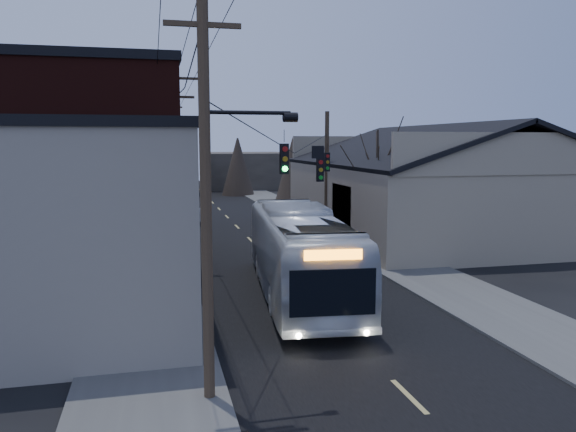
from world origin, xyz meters
name	(u,v)px	position (x,y,z in m)	size (l,w,h in m)	color
road_surface	(241,231)	(0.00, 30.00, 0.01)	(9.00, 110.00, 0.02)	black
sidewalk_left	(150,233)	(-6.50, 30.00, 0.06)	(4.00, 110.00, 0.12)	#474744
sidewalk_right	(325,227)	(6.50, 30.00, 0.06)	(4.00, 110.00, 0.12)	#474744
building_clapboard	(69,233)	(-9.00, 9.00, 3.50)	(8.00, 8.00, 7.00)	gray
building_brick	(77,172)	(-10.00, 20.00, 5.00)	(10.00, 12.00, 10.00)	black
building_left_far	(110,180)	(-9.50, 36.00, 3.50)	(9.00, 14.00, 7.00)	#322E28
warehouse	(436,197)	(13.00, 25.00, 2.70)	(16.16, 20.60, 7.73)	gray
building_far_left	(154,169)	(-6.00, 65.00, 3.00)	(10.00, 12.00, 6.00)	#322E28
building_far_right	(246,170)	(7.00, 70.00, 2.50)	(12.00, 14.00, 5.00)	#322E28
bare_tree	(377,192)	(6.50, 20.00, 3.60)	(0.40, 0.40, 7.20)	black
utility_lines	(205,167)	(-3.11, 24.14, 4.95)	(11.24, 45.28, 10.50)	#382B1E
bus	(300,253)	(-0.29, 11.93, 1.86)	(3.12, 13.34, 3.72)	silver
parked_car	(192,217)	(-3.29, 34.28, 0.61)	(1.29, 3.69, 1.22)	#B8BAC0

